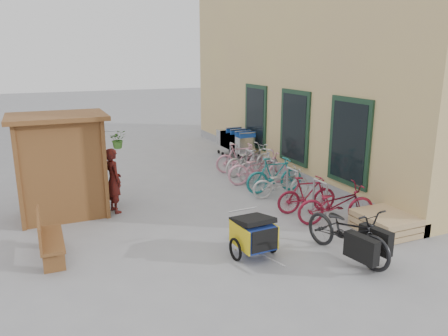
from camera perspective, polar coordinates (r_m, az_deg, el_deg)
name	(u,v)px	position (r m, az deg, el deg)	size (l,w,h in m)	color
ground	(231,231)	(9.57, 0.89, -8.20)	(80.00, 80.00, 0.00)	gray
building	(347,61)	(16.13, 15.81, 13.31)	(6.07, 13.00, 7.00)	tan
kiosk	(56,152)	(10.71, -21.07, 2.01)	(2.49, 1.65, 2.40)	brown
bike_rack	(269,171)	(12.43, 5.94, -0.36)	(0.05, 5.35, 0.86)	#A5A8AD
pallet_stack	(385,223)	(10.03, 20.30, -6.75)	(1.00, 1.20, 0.40)	tan
bench	(47,237)	(8.76, -22.11, -8.37)	(0.42, 1.39, 0.88)	brown
shopping_carts	(235,141)	(15.99, 1.43, 3.61)	(0.63, 2.13, 1.13)	silver
child_trailer	(254,233)	(8.30, 3.90, -8.46)	(0.86, 1.42, 0.83)	navy
cargo_bike	(349,232)	(8.51, 15.96, -8.03)	(0.99, 2.06, 1.04)	black
person_kiosk	(114,180)	(10.77, -14.23, -1.59)	(0.57, 0.38, 1.57)	maroon
bike_0	(336,204)	(10.12, 14.42, -4.55)	(0.62, 1.78, 0.94)	maroon
bike_1	(307,195)	(10.67, 10.77, -3.43)	(0.43, 1.50, 0.90)	maroon
bike_2	(281,183)	(11.66, 7.49, -1.95)	(0.55, 1.57, 0.82)	#B7B6B2
bike_3	(274,175)	(12.07, 6.61, -0.92)	(0.47, 1.66, 1.00)	teal
bike_4	(258,168)	(12.83, 4.51, 0.02)	(0.65, 1.85, 0.97)	pink
bike_5	(259,165)	(13.19, 4.62, 0.44)	(0.46, 1.63, 0.98)	silver
bike_6	(249,160)	(13.84, 3.28, 1.09)	(0.64, 1.83, 0.96)	#B7B6B2
bike_7	(240,158)	(14.06, 2.10, 1.33)	(0.45, 1.60, 0.96)	pink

